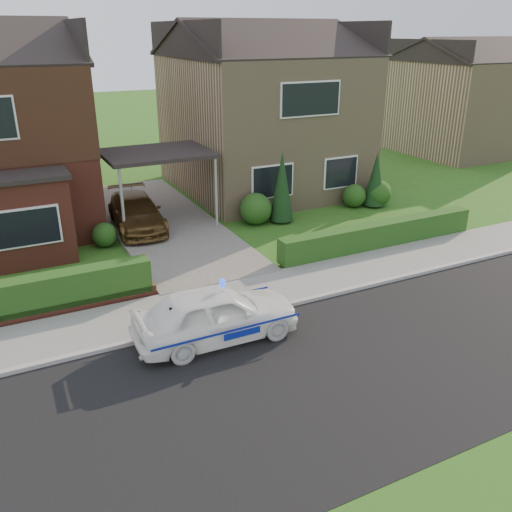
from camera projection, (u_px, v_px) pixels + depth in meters
ground at (318, 378)px, 11.48m from camera, size 120.00×120.00×0.00m
road at (318, 378)px, 11.48m from camera, size 60.00×6.00×0.02m
kerb at (254, 313)px, 13.97m from camera, size 60.00×0.16×0.12m
sidewalk at (237, 297)px, 14.84m from camera, size 60.00×2.00×0.10m
driveway at (161, 222)px, 20.53m from camera, size 3.80×12.00×0.12m
house_right at (262, 107)px, 24.00m from camera, size 7.50×8.06×7.25m
carport_link at (157, 155)px, 19.49m from camera, size 3.80×3.00×2.77m
dwarf_wall at (4, 320)px, 13.39m from camera, size 7.70×0.25×0.36m
hedge_left at (5, 323)px, 13.59m from camera, size 7.50×0.55×0.90m
hedge_right at (378, 248)px, 18.28m from camera, size 7.50×0.55×0.80m
shrub_left_mid at (55, 239)px, 17.25m from camera, size 1.32×1.32×1.32m
shrub_left_near at (105, 235)px, 18.25m from camera, size 0.84×0.84×0.84m
shrub_right_near at (256, 209)px, 20.32m from camera, size 1.20×1.20×1.20m
shrub_right_mid at (354, 196)px, 22.34m from camera, size 0.96×0.96×0.96m
shrub_right_far at (378, 193)px, 22.48m from camera, size 1.08×1.08×1.08m
conifer_a at (282, 189)px, 20.30m from camera, size 0.90×0.90×2.60m
conifer_b at (376, 181)px, 22.19m from camera, size 0.90×0.90×2.20m
neighbour_right at (460, 107)px, 31.91m from camera, size 6.50×7.00×5.20m
police_car at (216, 314)px, 12.65m from camera, size 3.59×3.93×1.49m
driveway_car at (136, 212)px, 19.61m from camera, size 1.95×4.17×1.18m
potted_plant_a at (12, 258)px, 16.57m from camera, size 0.38×0.27×0.71m
potted_plant_c at (69, 288)px, 14.58m from camera, size 0.61×0.61×0.79m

